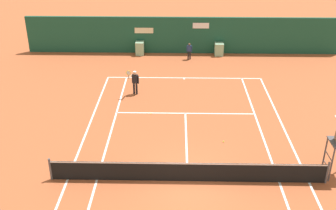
{
  "coord_description": "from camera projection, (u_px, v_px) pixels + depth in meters",
  "views": [
    {
      "loc": [
        -0.55,
        -14.58,
        11.0
      ],
      "look_at": [
        -0.99,
        5.85,
        0.8
      ],
      "focal_mm": 43.75,
      "sensor_mm": 36.0,
      "label": 1
    }
  ],
  "objects": [
    {
      "name": "ground_plane",
      "position": [
        187.0,
        173.0,
        18.46
      ],
      "size": [
        80.0,
        80.0,
        0.01
      ],
      "color": "#A8512D"
    },
    {
      "name": "tennis_net",
      "position": [
        188.0,
        171.0,
        17.72
      ],
      "size": [
        12.1,
        0.1,
        1.07
      ],
      "color": "#4C4C51",
      "rests_on": "ground_plane"
    },
    {
      "name": "sponsor_back_wall",
      "position": [
        183.0,
        36.0,
        32.5
      ],
      "size": [
        25.0,
        1.02,
        2.92
      ],
      "color": "#194C38",
      "rests_on": "ground_plane"
    },
    {
      "name": "player_on_baseline",
      "position": [
        135.0,
        81.0,
        25.6
      ],
      "size": [
        0.74,
        0.64,
        1.79
      ],
      "rotation": [
        0.0,
        0.0,
        2.9
      ],
      "color": "black",
      "rests_on": "ground_plane"
    },
    {
      "name": "ball_kid_right_post",
      "position": [
        189.0,
        50.0,
        31.43
      ],
      "size": [
        0.43,
        0.22,
        1.3
      ],
      "rotation": [
        0.0,
        0.0,
        2.95
      ],
      "color": "black",
      "rests_on": "ground_plane"
    },
    {
      "name": "tennis_ball_mid_court",
      "position": [
        151.0,
        114.0,
        23.57
      ],
      "size": [
        0.07,
        0.07,
        0.07
      ],
      "primitive_type": "sphere",
      "color": "#CCE033",
      "rests_on": "ground_plane"
    },
    {
      "name": "tennis_ball_by_sideline",
      "position": [
        223.0,
        142.0,
        20.82
      ],
      "size": [
        0.07,
        0.07,
        0.07
      ],
      "primitive_type": "sphere",
      "color": "#CCE033",
      "rests_on": "ground_plane"
    }
  ]
}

